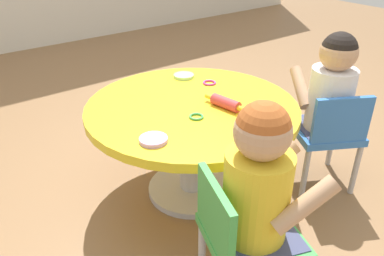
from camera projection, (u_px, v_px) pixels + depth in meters
name	position (u px, v px, depth m)	size (l,w,h in m)	color
ground_plane	(192.00, 190.00, 1.98)	(10.00, 10.00, 0.00)	olive
craft_table	(192.00, 125.00, 1.80)	(0.96, 0.96, 0.48)	silver
child_chair_left	(243.00, 237.00, 1.27)	(0.38, 0.38, 0.54)	#B7B7BC
seated_child_left	(259.00, 179.00, 1.18)	(0.42, 0.37, 0.51)	#3F4772
child_chair_right	(327.00, 133.00, 1.89)	(0.41, 0.41, 0.54)	#B7B7BC
seated_child_right	(332.00, 86.00, 1.81)	(0.40, 0.43, 0.51)	#3F4772
rolling_pin	(226.00, 103.00, 1.71)	(0.07, 0.23, 0.05)	#D83F3F
craft_scissors	(253.00, 130.00, 1.54)	(0.14, 0.09, 0.01)	silver
playdough_blob_0	(153.00, 140.00, 1.46)	(0.11, 0.11, 0.02)	#CC99E5
playdough_blob_1	(184.00, 76.00, 2.05)	(0.11, 0.11, 0.01)	#B2E58C
cookie_cutter_0	(209.00, 83.00, 1.97)	(0.07, 0.07, 0.01)	#D83FA5
cookie_cutter_1	(196.00, 117.00, 1.64)	(0.06, 0.06, 0.01)	#4CB259
cookie_cutter_2	(267.00, 105.00, 1.74)	(0.07, 0.07, 0.01)	#D83FA5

